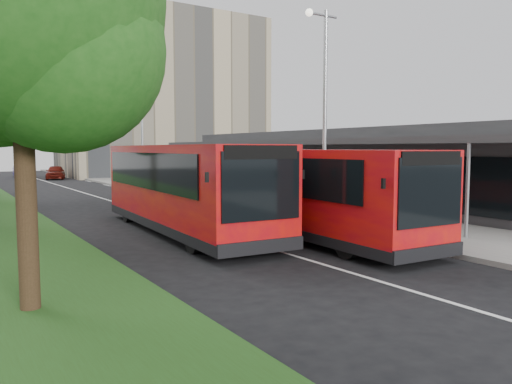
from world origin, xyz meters
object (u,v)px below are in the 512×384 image
(tree_near, at_px, (18,17))
(car_near, at_px, (55,172))
(litter_bin, at_px, (241,195))
(bollard, at_px, (184,186))
(lamp_post_near, at_px, (323,103))
(car_far, at_px, (23,171))
(bus_main, at_px, (307,192))
(lamp_post_far, at_px, (141,124))
(bus_second, at_px, (185,188))

(tree_near, distance_m, car_near, 43.06)
(tree_near, bearing_deg, litter_bin, 46.24)
(tree_near, relative_size, bollard, 9.56)
(lamp_post_near, distance_m, litter_bin, 8.78)
(car_far, bearing_deg, bollard, -76.96)
(bus_main, height_order, car_far, bus_main)
(lamp_post_near, bearing_deg, car_far, 96.89)
(bus_main, bearing_deg, lamp_post_far, 87.57)
(car_near, distance_m, car_far, 5.00)
(tree_near, relative_size, car_near, 2.03)
(lamp_post_far, height_order, car_far, lamp_post_far)
(tree_near, bearing_deg, lamp_post_near, 23.97)
(lamp_post_far, xyz_separation_m, car_far, (-5.01, 21.44, -4.05))
(bollard, bearing_deg, bus_second, -114.37)
(car_near, bearing_deg, lamp_post_far, -66.40)
(car_near, bearing_deg, car_far, 132.68)
(tree_near, height_order, car_far, tree_near)
(litter_bin, relative_size, car_far, 0.20)
(bollard, bearing_deg, litter_bin, -91.53)
(lamp_post_far, distance_m, car_near, 17.69)
(bus_main, bearing_deg, bus_second, 137.85)
(tree_near, distance_m, car_far, 47.02)
(bus_main, height_order, car_near, bus_main)
(bus_main, height_order, litter_bin, bus_main)
(litter_bin, height_order, bollard, bollard)
(bollard, bearing_deg, bus_main, -100.42)
(bollard, distance_m, car_near, 22.13)
(bus_main, relative_size, car_near, 2.62)
(lamp_post_near, height_order, bus_second, lamp_post_near)
(bus_second, bearing_deg, car_near, 89.36)
(lamp_post_far, distance_m, bus_second, 19.33)
(lamp_post_far, xyz_separation_m, bus_main, (-1.92, -21.48, -3.20))
(tree_near, relative_size, litter_bin, 10.21)
(tree_near, distance_m, bus_second, 9.69)
(litter_bin, xyz_separation_m, bollard, (0.20, 7.56, 0.03))
(lamp_post_far, bearing_deg, bus_second, -105.26)
(bus_second, bearing_deg, tree_near, -129.85)
(litter_bin, bearing_deg, lamp_post_near, -97.08)
(lamp_post_far, bearing_deg, bus_main, -95.10)
(bus_second, xyz_separation_m, bollard, (6.17, 13.62, -1.02))
(lamp_post_far, bearing_deg, lamp_post_near, -90.00)
(lamp_post_far, height_order, bollard, lamp_post_far)
(lamp_post_near, height_order, car_near, lamp_post_near)
(tree_near, relative_size, bus_main, 0.77)
(tree_near, xyz_separation_m, lamp_post_near, (11.13, 4.95, -0.57))
(lamp_post_far, distance_m, litter_bin, 13.05)
(bollard, height_order, car_far, car_far)
(tree_near, bearing_deg, bollard, 58.67)
(lamp_post_far, relative_size, bus_main, 0.76)
(lamp_post_far, bearing_deg, car_near, 98.88)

